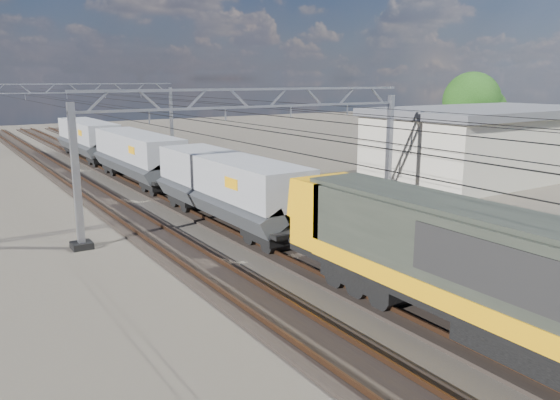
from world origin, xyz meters
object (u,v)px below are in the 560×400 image
industrial_shed (487,142)px  tree_far (475,103)px  catenary_gantry_far (88,114)px  locomotive (554,291)px  hopper_wagon_mid (138,153)px  catenary_gantry_mid (260,149)px  hopper_wagon_lead (228,184)px  hopper_wagon_third (88,137)px

industrial_shed → tree_far: bearing=43.1°
catenary_gantry_far → locomotive: (-2.00, -53.84, -1.58)m
locomotive → industrial_shed: (24.00, 19.84, 0.40)m
catenary_gantry_far → hopper_wagon_mid: bearing=-95.2°
catenary_gantry_mid → hopper_wagon_lead: 2.61m
catenary_gantry_mid → catenary_gantry_far: same height
hopper_wagon_mid → catenary_gantry_far: bearing=84.8°
locomotive → hopper_wagon_third: locomotive is taller
tree_far → locomotive: bearing=-139.5°
locomotive → industrial_shed: industrial_shed is taller
catenary_gantry_far → industrial_shed: 40.51m
hopper_wagon_third → tree_far: tree_far is taller
catenary_gantry_mid → hopper_wagon_lead: size_ratio=1.53×
catenary_gantry_far → hopper_wagon_lead: catenary_gantry_far is taller
hopper_wagon_mid → hopper_wagon_third: size_ratio=1.00×
hopper_wagon_lead → industrial_shed: bearing=5.1°
catenary_gantry_mid → hopper_wagon_lead: catenary_gantry_mid is taller
locomotive → hopper_wagon_lead: bearing=90.0°
catenary_gantry_far → locomotive: bearing=-92.1°
locomotive → hopper_wagon_third: (-0.00, 46.10, -0.09)m
hopper_wagon_third → tree_far: bearing=-29.7°
hopper_wagon_mid → industrial_shed: 26.86m
catenary_gantry_mid → hopper_wagon_mid: 14.29m
hopper_wagon_lead → tree_far: size_ratio=1.57×
locomotive → hopper_wagon_mid: (-0.00, 31.90, -0.09)m
catenary_gantry_far → tree_far: size_ratio=2.41×
catenary_gantry_far → hopper_wagon_mid: (-2.00, -21.95, -1.67)m
catenary_gantry_mid → industrial_shed: size_ratio=1.07×
hopper_wagon_lead → tree_far: tree_far is taller
tree_far → hopper_wagon_third: bearing=150.3°
hopper_wagon_lead → hopper_wagon_third: bearing=90.0°
catenary_gantry_mid → hopper_wagon_third: size_ratio=1.53×
locomotive → hopper_wagon_third: 46.10m
hopper_wagon_lead → hopper_wagon_mid: 14.20m
hopper_wagon_lead → hopper_wagon_third: size_ratio=1.00×
hopper_wagon_lead → hopper_wagon_third: (0.00, 28.40, 0.00)m
catenary_gantry_mid → hopper_wagon_lead: bearing=-175.7°
hopper_wagon_lead → hopper_wagon_third: same height
hopper_wagon_mid → catenary_gantry_mid: bearing=-81.9°
catenary_gantry_mid → locomotive: (-2.00, -17.84, -1.58)m
hopper_wagon_mid → tree_far: size_ratio=1.57×
catenary_gantry_mid → hopper_wagon_mid: bearing=98.1°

